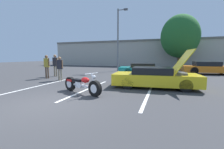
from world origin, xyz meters
TOP-DOWN VIEW (x-y plane):
  - ground_plane at (0.00, 0.00)m, footprint 80.00×80.00m
  - parking_stripe_foreground at (-2.79, 2.69)m, footprint 0.12×4.89m
  - parking_stripe_middle at (0.26, 2.69)m, footprint 0.12×4.89m
  - parking_stripe_back at (3.31, 2.69)m, footprint 0.12×4.89m
  - far_building at (0.00, 22.55)m, footprint 32.00×4.20m
  - light_pole at (-1.13, 12.76)m, footprint 1.21×0.28m
  - tree_background at (5.77, 18.34)m, footprint 4.97×4.97m
  - motorcycle at (0.40, 1.84)m, footprint 2.32×1.07m
  - show_car_hood_open at (3.50, 4.29)m, footprint 4.56×2.22m
  - parked_car_left_row at (2.28, 9.45)m, footprint 4.64×2.34m
  - parked_car_right_row at (7.86, 12.37)m, footprint 4.77×2.24m
  - spectator_near_motorcycle at (-4.54, 5.10)m, footprint 0.52×0.23m
  - spectator_by_show_car at (-4.72, 6.27)m, footprint 0.52×0.24m
  - spectator_midground at (-2.94, 4.60)m, footprint 0.52×0.22m

SIDE VIEW (x-z plane):
  - ground_plane at x=0.00m, z-range 0.00..0.00m
  - parking_stripe_foreground at x=-2.79m, z-range 0.00..0.01m
  - parking_stripe_middle at x=0.26m, z-range 0.00..0.01m
  - parking_stripe_back at x=3.31m, z-range 0.00..0.01m
  - motorcycle at x=0.40m, z-range -0.09..0.88m
  - parked_car_left_row at x=2.28m, z-range -0.01..1.07m
  - show_car_hood_open at x=3.50m, z-range -0.46..1.56m
  - parked_car_right_row at x=7.86m, z-range -0.01..1.18m
  - spectator_midground at x=-2.94m, z-range 0.15..1.81m
  - spectator_near_motorcycle at x=-4.54m, z-range 0.18..1.95m
  - spectator_by_show_car at x=-4.72m, z-range 0.19..2.01m
  - far_building at x=0.00m, z-range 0.14..4.54m
  - light_pole at x=-1.13m, z-range 0.38..7.38m
  - tree_background at x=5.77m, z-range 0.75..7.96m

